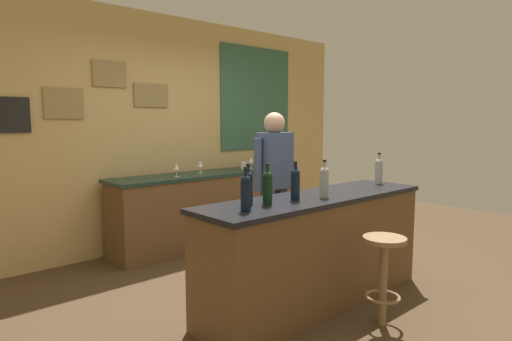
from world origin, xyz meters
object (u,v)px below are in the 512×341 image
at_px(wine_bottle_d, 295,183).
at_px(wine_glass_c, 251,160).
at_px(bartender, 274,181).
at_px(wine_bottle_f, 379,170).
at_px(wine_bottle_b, 248,187).
at_px(wine_bottle_c, 267,187).
at_px(bar_stool, 384,266).
at_px(wine_bottle_a, 246,191).
at_px(coffee_mug, 244,165).
at_px(wine_bottle_e, 324,181).
at_px(wine_glass_a, 176,167).
at_px(wine_glass_b, 200,164).

bearing_deg(wine_bottle_d, wine_glass_c, 56.79).
height_order(bartender, wine_bottle_d, bartender).
bearing_deg(wine_bottle_f, wine_bottle_b, 178.47).
bearing_deg(wine_bottle_c, bartender, 43.29).
relative_size(bar_stool, wine_glass_c, 4.39).
bearing_deg(wine_bottle_a, wine_bottle_d, 4.78).
relative_size(wine_bottle_d, coffee_mug, 2.45).
bearing_deg(coffee_mug, bartender, -117.86).
relative_size(wine_bottle_b, wine_bottle_e, 1.00).
distance_m(wine_bottle_b, wine_glass_a, 1.95).
height_order(bartender, wine_glass_a, bartender).
bearing_deg(wine_glass_b, coffee_mug, -0.65).
relative_size(wine_bottle_d, wine_bottle_e, 1.00).
bearing_deg(wine_glass_a, wine_glass_b, 13.91).
xyz_separation_m(wine_bottle_e, wine_glass_c, (1.09, 2.14, -0.05)).
bearing_deg(bar_stool, coffee_mug, 71.54).
bearing_deg(wine_bottle_a, wine_bottle_f, 3.46).
xyz_separation_m(wine_bottle_a, wine_glass_a, (0.70, 2.03, -0.05)).
height_order(wine_bottle_a, wine_glass_b, wine_bottle_a).
distance_m(bar_stool, wine_bottle_a, 1.20).
bearing_deg(wine_bottle_b, bartender, 36.44).
relative_size(bar_stool, wine_bottle_f, 2.22).
bearing_deg(wine_bottle_b, wine_glass_c, 48.28).
height_order(wine_bottle_f, wine_glass_b, wine_bottle_f).
xyz_separation_m(wine_bottle_d, wine_bottle_e, (0.27, -0.07, 0.00)).
xyz_separation_m(wine_bottle_b, wine_glass_c, (1.75, 1.96, -0.05)).
relative_size(wine_bottle_e, wine_bottle_f, 1.00).
xyz_separation_m(wine_glass_a, coffee_mug, (1.08, 0.09, -0.06)).
bearing_deg(wine_bottle_c, wine_bottle_b, 139.69).
height_order(wine_bottle_c, wine_glass_a, wine_bottle_c).
bearing_deg(coffee_mug, wine_glass_b, 179.35).
height_order(wine_glass_b, wine_glass_c, same).
relative_size(wine_bottle_a, wine_glass_a, 1.97).
height_order(bar_stool, coffee_mug, coffee_mug).
relative_size(wine_bottle_b, wine_glass_c, 1.97).
relative_size(wine_bottle_c, wine_bottle_f, 1.00).
distance_m(wine_bottle_b, wine_bottle_d, 0.41).
relative_size(wine_bottle_a, wine_glass_c, 1.97).
bearing_deg(wine_glass_a, wine_bottle_b, -106.16).
height_order(bartender, wine_bottle_b, bartender).
bearing_deg(wine_bottle_d, wine_glass_b, 75.29).
distance_m(bar_stool, wine_bottle_d, 0.90).
xyz_separation_m(wine_bottle_b, wine_bottle_e, (0.66, -0.18, 0.00)).
bearing_deg(wine_bottle_b, wine_glass_b, 64.54).
bearing_deg(wine_bottle_d, bartender, 55.10).
relative_size(wine_glass_c, coffee_mug, 1.24).
distance_m(bar_stool, wine_glass_b, 2.73).
height_order(wine_bottle_a, wine_bottle_c, same).
bearing_deg(wine_bottle_a, bar_stool, -30.96).
xyz_separation_m(bartender, wine_bottle_a, (-1.12, -0.87, 0.12)).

